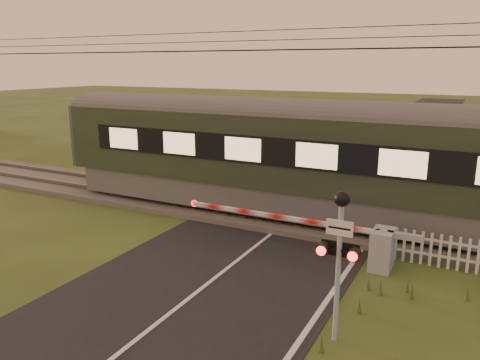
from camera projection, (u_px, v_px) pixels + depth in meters
The scene contains 7 objects.
ground at pixel (182, 304), 10.13m from camera, with size 160.00×160.00×0.00m, color #324018.
road at pixel (177, 309), 9.92m from camera, with size 6.00×140.00×0.03m.
track_bed at pixel (291, 217), 15.72m from camera, with size 140.00×3.40×0.39m.
overhead_wires at pixel (296, 42), 14.36m from camera, with size 120.00×0.62×0.62m.
boom_gate at pixel (369, 245), 11.92m from camera, with size 6.65×0.80×1.06m.
crossing_signal at pixel (340, 240), 8.35m from camera, with size 0.74×0.33×2.91m.
picket_fence at pixel (431, 249), 11.98m from camera, with size 2.40×0.07×0.89m.
Camera 1 is at (5.31, -7.59, 5.06)m, focal length 35.00 mm.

